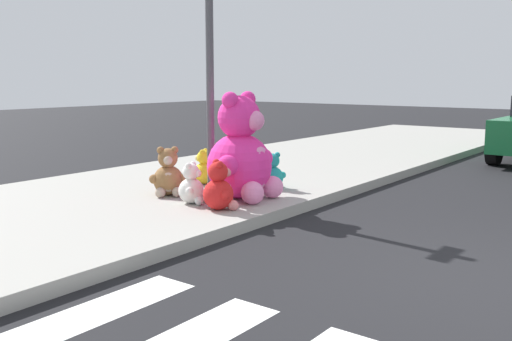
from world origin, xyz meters
name	(u,v)px	position (x,y,z in m)	size (l,w,h in m)	color
sidewalk	(120,202)	(0.00, 5.20, 0.07)	(28.00, 4.40, 0.15)	#9E9B93
sign_pole	(210,73)	(1.00, 4.40, 1.85)	(0.56, 0.11, 3.20)	#4C4C51
plush_pink_large	(242,156)	(0.97, 3.81, 0.73)	(1.12, 0.99, 1.45)	#F22D93
plush_yellow	(203,170)	(1.44, 4.96, 0.37)	(0.40, 0.39, 0.55)	yellow
plush_brown	(168,176)	(0.50, 4.75, 0.43)	(0.49, 0.49, 0.69)	olive
plush_teal	(272,174)	(1.81, 3.91, 0.37)	(0.39, 0.39, 0.55)	teal
plush_white	(192,187)	(0.32, 4.12, 0.37)	(0.40, 0.39, 0.55)	white
plush_red	(220,190)	(0.27, 3.60, 0.40)	(0.45, 0.44, 0.63)	red
plush_tan	(226,168)	(1.87, 4.86, 0.35)	(0.36, 0.35, 0.50)	tan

